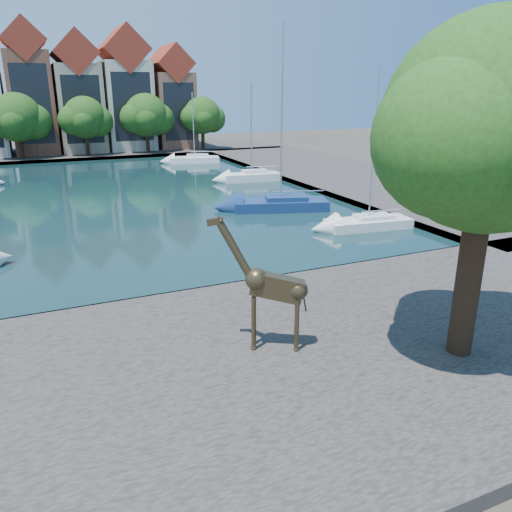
# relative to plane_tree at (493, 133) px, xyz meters

# --- Properties ---
(ground) EXTENTS (160.00, 160.00, 0.00)m
(ground) POSITION_rel_plane_tree_xyz_m (-7.62, 9.01, -7.67)
(ground) COLOR #38332B
(ground) RESTS_ON ground
(water_basin) EXTENTS (38.00, 50.00, 0.08)m
(water_basin) POSITION_rel_plane_tree_xyz_m (-7.62, 33.01, -7.63)
(water_basin) COLOR black
(water_basin) RESTS_ON ground
(near_quay) EXTENTS (50.00, 14.00, 0.50)m
(near_quay) POSITION_rel_plane_tree_xyz_m (-7.62, 2.01, -7.42)
(near_quay) COLOR #47423E
(near_quay) RESTS_ON ground
(far_quay) EXTENTS (60.00, 16.00, 0.50)m
(far_quay) POSITION_rel_plane_tree_xyz_m (-7.62, 65.01, -7.42)
(far_quay) COLOR #47423E
(far_quay) RESTS_ON ground
(right_quay) EXTENTS (14.00, 52.00, 0.50)m
(right_quay) POSITION_rel_plane_tree_xyz_m (17.38, 33.01, -7.42)
(right_quay) COLOR #47423E
(right_quay) RESTS_ON ground
(plane_tree) EXTENTS (8.32, 6.40, 10.62)m
(plane_tree) POSITION_rel_plane_tree_xyz_m (0.00, 0.00, 0.00)
(plane_tree) COLOR #332114
(plane_tree) RESTS_ON near_quay
(townhouse_center) EXTENTS (5.44, 9.18, 16.93)m
(townhouse_center) POSITION_rel_plane_tree_xyz_m (-11.62, 64.99, 0.69)
(townhouse_center) COLOR brown
(townhouse_center) RESTS_ON far_quay
(townhouse_east_inner) EXTENTS (5.94, 9.18, 15.79)m
(townhouse_east_inner) POSITION_rel_plane_tree_xyz_m (-5.62, 64.99, 0.06)
(townhouse_east_inner) COLOR tan
(townhouse_east_inner) RESTS_ON far_quay
(townhouse_east_mid) EXTENTS (6.43, 9.18, 16.65)m
(townhouse_east_mid) POSITION_rel_plane_tree_xyz_m (0.88, 64.99, 0.43)
(townhouse_east_mid) COLOR beige
(townhouse_east_mid) RESTS_ON far_quay
(townhouse_east_end) EXTENTS (5.44, 9.18, 14.43)m
(townhouse_east_end) POSITION_rel_plane_tree_xyz_m (7.38, 64.99, -0.56)
(townhouse_east_end) COLOR brown
(townhouse_east_end) RESTS_ON far_quay
(far_tree_mid_west) EXTENTS (7.80, 6.00, 8.00)m
(far_tree_mid_west) POSITION_rel_plane_tree_xyz_m (-13.51, 59.50, -2.38)
(far_tree_mid_west) COLOR #332114
(far_tree_mid_west) RESTS_ON far_quay
(far_tree_mid_east) EXTENTS (7.02, 5.40, 7.52)m
(far_tree_mid_east) POSITION_rel_plane_tree_xyz_m (-5.52, 59.50, -2.54)
(far_tree_mid_east) COLOR #332114
(far_tree_mid_east) RESTS_ON far_quay
(far_tree_east) EXTENTS (7.54, 5.80, 7.84)m
(far_tree_east) POSITION_rel_plane_tree_xyz_m (2.49, 59.50, -2.43)
(far_tree_east) COLOR #332114
(far_tree_east) RESTS_ON far_quay
(far_tree_far_east) EXTENTS (6.76, 5.20, 7.36)m
(far_tree_far_east) POSITION_rel_plane_tree_xyz_m (10.48, 59.50, -2.60)
(far_tree_far_east) COLOR #332114
(far_tree_far_east) RESTS_ON far_quay
(giraffe_statue) EXTENTS (2.99, 1.73, 4.57)m
(giraffe_statue) POSITION_rel_plane_tree_xyz_m (-5.85, 2.84, -4.93)
(giraffe_statue) COLOR #3C311E
(giraffe_statue) RESTS_ON near_quay
(sailboat_right_a) EXTENTS (5.88, 2.69, 10.07)m
(sailboat_right_a) POSITION_rel_plane_tree_xyz_m (7.38, 15.39, -7.10)
(sailboat_right_a) COLOR silver
(sailboat_right_a) RESTS_ON water_basin
(sailboat_right_b) EXTENTS (7.54, 4.54, 13.23)m
(sailboat_right_b) POSITION_rel_plane_tree_xyz_m (4.43, 22.53, -6.99)
(sailboat_right_b) COLOR navy
(sailboat_right_b) RESTS_ON water_basin
(sailboat_right_c) EXTENTS (5.86, 2.66, 9.36)m
(sailboat_right_c) POSITION_rel_plane_tree_xyz_m (7.38, 34.94, -7.00)
(sailboat_right_c) COLOR white
(sailboat_right_c) RESTS_ON water_basin
(sailboat_right_d) EXTENTS (6.34, 3.51, 8.41)m
(sailboat_right_d) POSITION_rel_plane_tree_xyz_m (5.99, 49.57, -7.04)
(sailboat_right_d) COLOR white
(sailboat_right_d) RESTS_ON water_basin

